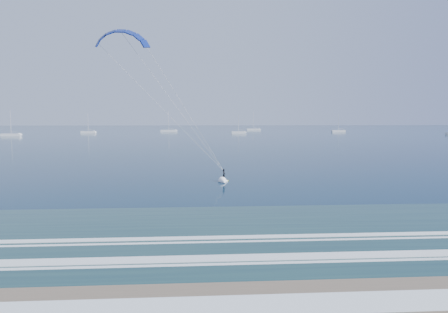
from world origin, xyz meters
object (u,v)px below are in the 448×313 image
kitesurfer_rig (174,104)px  sailboat_4 (253,129)px  sailboat_0 (11,135)px  sailboat_5 (338,131)px  sailboat_2 (169,131)px  sailboat_1 (88,132)px  sailboat_3 (239,132)px

kitesurfer_rig → sailboat_4: size_ratio=1.57×
sailboat_0 → sailboat_5: bearing=14.6°
sailboat_5 → sailboat_2: bearing=173.4°
sailboat_0 → sailboat_1: size_ratio=1.09×
sailboat_2 → sailboat_0: bearing=-140.5°
kitesurfer_rig → sailboat_1: bearing=108.2°
kitesurfer_rig → sailboat_4: 222.63m
sailboat_1 → sailboat_3: bearing=-6.4°
sailboat_2 → sailboat_4: (54.97, 25.20, -0.00)m
sailboat_3 → sailboat_4: (15.72, 55.75, 0.01)m
sailboat_5 → sailboat_4: bearing=141.0°
sailboat_3 → sailboat_4: size_ratio=0.86×
sailboat_1 → sailboat_3: sailboat_1 is taller
sailboat_3 → sailboat_5: sailboat_5 is taller
sailboat_2 → sailboat_3: (39.25, -30.54, -0.01)m
sailboat_0 → sailboat_5: 173.00m
sailboat_0 → sailboat_3: (106.25, 24.71, -0.01)m
sailboat_0 → sailboat_2: size_ratio=0.92×
sailboat_2 → sailboat_3: size_ratio=1.22×
kitesurfer_rig → sailboat_5: kitesurfer_rig is taller
sailboat_1 → sailboat_2: bearing=27.2°
sailboat_2 → sailboat_3: bearing=-37.9°
kitesurfer_rig → sailboat_4: (40.21, 218.78, -9.06)m
kitesurfer_rig → sailboat_0: kitesurfer_rig is taller
sailboat_2 → sailboat_4: size_ratio=1.04×
kitesurfer_rig → sailboat_0: 160.94m
sailboat_2 → sailboat_3: sailboat_2 is taller
sailboat_2 → sailboat_5: bearing=-6.6°
sailboat_2 → sailboat_5: (100.40, -11.58, -0.01)m
sailboat_4 → sailboat_5: sailboat_4 is taller
kitesurfer_rig → sailboat_1: 181.42m
sailboat_2 → sailboat_1: bearing=-152.8°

